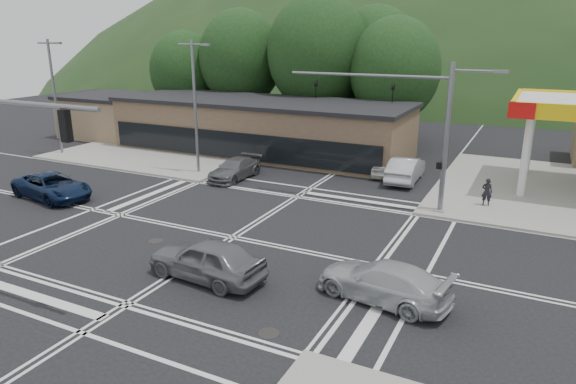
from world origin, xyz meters
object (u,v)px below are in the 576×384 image
at_px(pedestrian, 487,192).
at_px(car_queue_b, 386,165).
at_px(car_queue_a, 406,169).
at_px(car_grey_center, 207,259).
at_px(car_blue_west, 52,186).
at_px(car_silver_east, 383,281).
at_px(car_northbound, 235,169).

bearing_deg(pedestrian, car_queue_b, -31.74).
distance_m(car_queue_a, car_queue_b, 1.92).
height_order(car_grey_center, car_queue_b, car_grey_center).
bearing_deg(car_blue_west, car_silver_east, -89.73).
xyz_separation_m(car_blue_west, car_queue_b, (16.19, 14.03, -0.03)).
distance_m(car_blue_west, car_grey_center, 15.02).
bearing_deg(pedestrian, car_queue_a, -31.68).
relative_size(car_queue_a, pedestrian, 3.20).
bearing_deg(car_blue_west, car_queue_b, -40.27).
xyz_separation_m(car_queue_a, car_queue_b, (-1.62, 1.03, -0.11)).
bearing_deg(pedestrian, car_blue_west, 22.92).
relative_size(car_blue_west, car_northbound, 1.16).
relative_size(car_silver_east, car_queue_a, 1.00).
height_order(car_silver_east, car_queue_b, car_silver_east).
bearing_deg(car_queue_a, pedestrian, 145.73).
bearing_deg(car_northbound, pedestrian, 5.41).
xyz_separation_m(car_grey_center, pedestrian, (8.93, 14.21, 0.09)).
bearing_deg(car_grey_center, car_silver_east, 106.22).
relative_size(car_grey_center, pedestrian, 3.16).
xyz_separation_m(car_blue_west, car_northbound, (7.37, 8.50, -0.07)).
relative_size(car_northbound, pedestrian, 2.99).
xyz_separation_m(car_grey_center, car_silver_east, (6.73, 1.45, -0.11)).
xyz_separation_m(car_queue_a, car_northbound, (-10.44, -4.50, -0.14)).
relative_size(car_silver_east, pedestrian, 3.22).
distance_m(car_queue_a, pedestrian, 6.40).
bearing_deg(car_blue_west, car_grey_center, -99.06).
xyz_separation_m(car_blue_west, car_grey_center, (14.29, -4.61, 0.09)).
height_order(car_blue_west, car_northbound, car_blue_west).
distance_m(car_silver_east, car_northbound, 17.96).
bearing_deg(car_queue_b, car_northbound, 23.00).
xyz_separation_m(car_silver_east, car_queue_b, (-4.83, 17.19, -0.01)).
relative_size(car_queue_b, car_northbound, 0.90).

